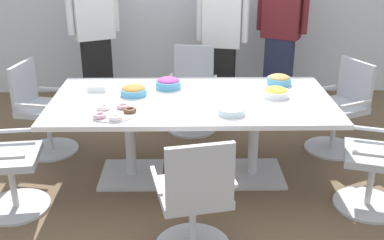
# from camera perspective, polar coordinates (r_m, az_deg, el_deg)

# --- Properties ---
(ground_plane) EXTENTS (10.00, 10.00, 0.01)m
(ground_plane) POSITION_cam_1_polar(r_m,az_deg,el_deg) (4.36, 0.00, -6.75)
(ground_plane) COLOR brown
(conference_table) EXTENTS (2.40, 1.20, 0.75)m
(conference_table) POSITION_cam_1_polar(r_m,az_deg,el_deg) (4.09, 0.00, 0.97)
(conference_table) COLOR silver
(conference_table) RESTS_ON ground
(office_chair_0) EXTENTS (0.64, 0.64, 0.91)m
(office_chair_0) POSITION_cam_1_polar(r_m,az_deg,el_deg) (3.20, 0.29, -10.02)
(office_chair_0) COLOR silver
(office_chair_0) RESTS_ON ground
(office_chair_1) EXTENTS (0.68, 0.68, 0.91)m
(office_chair_1) POSITION_cam_1_polar(r_m,az_deg,el_deg) (3.99, 21.91, -4.82)
(office_chair_1) COLOR silver
(office_chair_1) RESTS_ON ground
(office_chair_2) EXTENTS (0.72, 0.72, 0.91)m
(office_chair_2) POSITION_cam_1_polar(r_m,az_deg,el_deg) (4.92, 17.46, 0.98)
(office_chair_2) COLOR silver
(office_chair_2) RESTS_ON ground
(office_chair_3) EXTENTS (0.61, 0.61, 0.91)m
(office_chair_3) POSITION_cam_1_polar(r_m,az_deg,el_deg) (5.20, 0.03, 3.22)
(office_chair_3) COLOR silver
(office_chair_3) RESTS_ON ground
(office_chair_4) EXTENTS (0.63, 0.63, 0.91)m
(office_chair_4) POSITION_cam_1_polar(r_m,az_deg,el_deg) (4.88, -17.70, 0.79)
(office_chair_4) COLOR silver
(office_chair_4) RESTS_ON ground
(office_chair_5) EXTENTS (0.60, 0.60, 0.91)m
(office_chair_5) POSITION_cam_1_polar(r_m,az_deg,el_deg) (3.97, -21.99, -4.97)
(office_chair_5) COLOR silver
(office_chair_5) RESTS_ON ground
(person_standing_0) EXTENTS (0.59, 0.39, 1.88)m
(person_standing_0) POSITION_cam_1_polar(r_m,az_deg,el_deg) (5.67, -11.74, 10.57)
(person_standing_0) COLOR black
(person_standing_0) RESTS_ON ground
(person_standing_1) EXTENTS (0.61, 0.31, 1.67)m
(person_standing_1) POSITION_cam_1_polar(r_m,az_deg,el_deg) (5.64, 3.64, 9.58)
(person_standing_1) COLOR black
(person_standing_1) RESTS_ON ground
(person_standing_2) EXTENTS (0.58, 0.39, 1.85)m
(person_standing_2) POSITION_cam_1_polar(r_m,az_deg,el_deg) (5.78, 10.74, 10.65)
(person_standing_2) COLOR #232842
(person_standing_2) RESTS_ON ground
(snack_bowl_pretzels) EXTENTS (0.23, 0.23, 0.08)m
(snack_bowl_pretzels) POSITION_cam_1_polar(r_m,az_deg,el_deg) (4.15, -7.10, 3.58)
(snack_bowl_pretzels) COLOR #4C9EC6
(snack_bowl_pretzels) RESTS_ON conference_table
(snack_bowl_cookies) EXTENTS (0.23, 0.23, 0.09)m
(snack_bowl_cookies) POSITION_cam_1_polar(r_m,az_deg,el_deg) (4.47, 10.50, 4.83)
(snack_bowl_cookies) COLOR #4C9EC6
(snack_bowl_cookies) RESTS_ON conference_table
(snack_bowl_candy_mix) EXTENTS (0.23, 0.23, 0.10)m
(snack_bowl_candy_mix) POSITION_cam_1_polar(r_m,az_deg,el_deg) (4.30, -2.90, 4.52)
(snack_bowl_candy_mix) COLOR #4C9EC6
(snack_bowl_candy_mix) RESTS_ON conference_table
(snack_bowl_chips_yellow) EXTENTS (0.22, 0.22, 0.08)m
(snack_bowl_chips_yellow) POSITION_cam_1_polar(r_m,az_deg,el_deg) (4.14, 10.11, 3.35)
(snack_bowl_chips_yellow) COLOR white
(snack_bowl_chips_yellow) RESTS_ON conference_table
(donut_platter) EXTENTS (0.35, 0.35, 0.04)m
(donut_platter) POSITION_cam_1_polar(r_m,az_deg,el_deg) (3.74, -9.41, 0.92)
(donut_platter) COLOR white
(donut_platter) RESTS_ON conference_table
(plate_stack) EXTENTS (0.22, 0.22, 0.05)m
(plate_stack) POSITION_cam_1_polar(r_m,az_deg,el_deg) (3.72, 4.78, 1.15)
(plate_stack) COLOR white
(plate_stack) RESTS_ON conference_table
(napkin_pile) EXTENTS (0.16, 0.16, 0.05)m
(napkin_pile) POSITION_cam_1_polar(r_m,az_deg,el_deg) (4.34, -11.34, 3.97)
(napkin_pile) COLOR white
(napkin_pile) RESTS_ON conference_table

